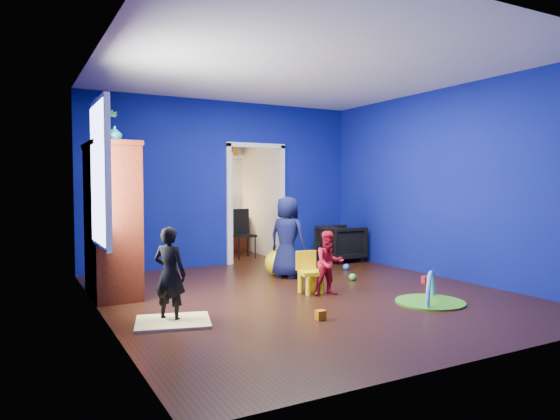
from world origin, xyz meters
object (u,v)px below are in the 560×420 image
play_mat (430,302)px  study_desk (225,234)px  child_navy (287,237)px  folding_chair (244,234)px  toddler_red (329,263)px  vase (115,133)px  child_black (170,274)px  tv_armoire (112,220)px  armchair (341,243)px  kid_chair (311,274)px  crt_tv (115,217)px  hopper_ball (277,263)px

play_mat → study_desk: (-0.50, 5.37, 0.36)m
child_navy → folding_chair: (0.23, 2.16, -0.16)m
toddler_red → vase: (-2.47, 0.99, 1.64)m
child_black → tv_armoire: bearing=-31.0°
armchair → kid_chair: 2.85m
play_mat → folding_chair: size_ratio=0.90×
armchair → folding_chair: size_ratio=0.80×
child_black → tv_armoire: size_ratio=0.51×
child_navy → crt_tv: 2.58m
child_black → tv_armoire: tv_armoire is taller
toddler_red → play_mat: bearing=-39.0°
armchair → child_navy: bearing=120.4°
toddler_red → crt_tv: bearing=161.3°
armchair → toddler_red: (-1.80, -2.28, 0.08)m
child_navy → toddler_red: size_ratio=1.50×
kid_chair → study_desk: study_desk is taller
child_navy → kid_chair: bearing=136.1°
play_mat → study_desk: study_desk is taller
child_black → child_navy: size_ratio=0.80×
armchair → vase: bearing=107.5°
armchair → vase: size_ratio=4.00×
child_black → hopper_ball: (2.22, 1.80, -0.30)m
toddler_red → tv_armoire: 2.84m
armchair → toddler_red: size_ratio=0.88×
child_navy → crt_tv: bearing=60.1°
child_black → child_navy: bearing=-98.4°
kid_chair → study_desk: (0.50, 4.23, 0.12)m
vase → play_mat: vase is taller
kid_chair → armchair: bearing=58.2°
child_black → crt_tv: crt_tv is taller
vase → tv_armoire: bearing=90.0°
play_mat → vase: bearing=149.7°
toddler_red → crt_tv: size_ratio=1.19×
study_desk → vase: bearing=-129.3°
toddler_red → kid_chair: toddler_red is taller
vase → study_desk: bearing=50.7°
folding_chair → study_desk: bearing=90.0°
folding_chair → armchair: bearing=-39.3°
crt_tv → folding_chair: 3.57m
armchair → crt_tv: 4.40m
toddler_red → study_desk: bearing=94.8°
armchair → crt_tv: crt_tv is taller
tv_armoire → play_mat: (3.31, -2.23, -0.97)m
play_mat → hopper_ball: bearing=107.1°
child_black → hopper_ball: size_ratio=2.56×
child_navy → tv_armoire: bearing=60.1°
vase → hopper_ball: vase is taller
child_black → crt_tv: bearing=-32.4°
kid_chair → folding_chair: size_ratio=0.54×
armchair → child_black: bearing=123.1°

